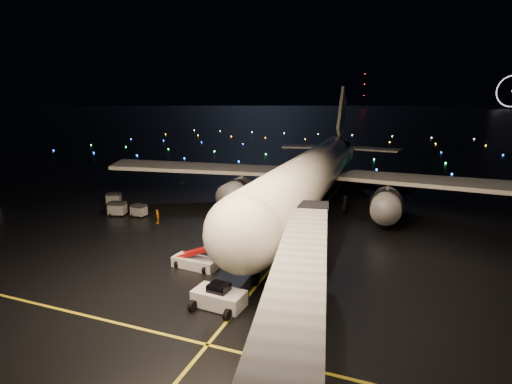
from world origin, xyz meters
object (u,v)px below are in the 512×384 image
Objects in this scene: airliner at (318,146)px; baggage_cart_1 at (117,209)px; belt_loader at (195,252)px; baggage_cart_2 at (114,198)px; pushback_tug at (219,295)px; crew_c at (157,216)px; baggage_cart_0 at (139,211)px.

airliner is 29.49m from baggage_cart_1.
belt_loader reaches higher than baggage_cart_2.
baggage_cart_1 reaches higher than baggage_cart_2.
pushback_tug is 7.95m from belt_loader.
baggage_cart_1 is at bearing -147.78° from crew_c.
airliner is 32.92m from pushback_tug.
pushback_tug is 27.62m from baggage_cart_0.
belt_loader is at bearing 136.79° from pushback_tug.
airliner reaches higher than baggage_cart_1.
baggage_cart_2 is at bearing -163.23° from airliner.
baggage_cart_1 is (-7.30, 1.20, -0.02)m from crew_c.
airliner is at bearing -5.81° from baggage_cart_2.
pushback_tug is 23.24m from crew_c.
crew_c is at bearing -51.00° from baggage_cart_2.
baggage_cart_1 is (-18.61, 11.55, -0.62)m from belt_loader.
pushback_tug is (-0.39, -31.92, -8.05)m from airliner.
crew_c is 0.87× the size of baggage_cart_1.
crew_c is 0.95× the size of baggage_cart_2.
baggage_cart_2 is at bearing 152.46° from baggage_cart_0.
crew_c reaches higher than baggage_cart_2.
airliner reaches higher than baggage_cart_2.
baggage_cart_0 is (-20.92, 18.03, -0.13)m from pushback_tug.
pushback_tug is at bearing -92.48° from airliner.
airliner is 33.47× the size of crew_c.
crew_c is at bearing -139.11° from airliner.
crew_c reaches higher than baggage_cart_1.
crew_c reaches higher than pushback_tug.
pushback_tug reaches higher than baggage_cart_0.
baggage_cart_1 is at bearing 152.83° from belt_loader.
crew_c is 7.40m from baggage_cart_1.
crew_c is 4.63m from baggage_cart_0.
baggage_cart_0 is at bearing -3.30° from baggage_cart_1.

